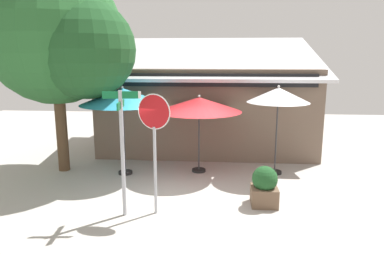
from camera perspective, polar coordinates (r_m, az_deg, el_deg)
ground_plane at (r=9.71m, az=-1.41°, el=-11.00°), size 28.00×28.00×0.10m
cafe_building at (r=14.60m, az=2.63°, el=3.77°), size 8.51×5.58×4.52m
street_sign_post at (r=8.07m, az=-11.26°, el=-2.23°), size 0.85×0.79×2.93m
stop_sign at (r=8.01m, az=-6.14°, el=-0.51°), size 0.78×0.26×2.85m
patio_umbrella_teal_left at (r=10.92m, az=-11.23°, el=4.94°), size 2.60×2.60×2.79m
patio_umbrella_crimson_center at (r=10.97m, az=1.16°, el=3.72°), size 2.69×2.69×2.49m
patio_umbrella_ivory_right at (r=11.06m, az=13.83°, el=5.02°), size 1.91×1.91×2.81m
shade_tree at (r=11.57m, az=-20.36°, el=13.28°), size 4.70×4.19×6.37m
sidewalk_planter at (r=9.02m, az=11.70°, el=-9.33°), size 0.65×0.65×1.01m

